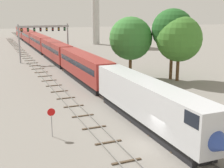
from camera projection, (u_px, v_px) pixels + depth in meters
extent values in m
plane|color=gray|center=(152.00, 145.00, 27.98)|extent=(400.00, 400.00, 0.00)
cube|color=slate|center=(45.00, 56.00, 82.37)|extent=(0.07, 200.00, 0.16)
cube|color=slate|center=(50.00, 56.00, 82.90)|extent=(0.07, 200.00, 0.16)
cube|color=#473828|center=(183.00, 150.00, 26.91)|extent=(2.60, 0.24, 0.10)
cube|color=#473828|center=(160.00, 134.00, 30.50)|extent=(2.60, 0.24, 0.10)
cube|color=#473828|center=(141.00, 121.00, 34.10)|extent=(2.60, 0.24, 0.10)
cube|color=#473828|center=(126.00, 110.00, 37.69)|extent=(2.60, 0.24, 0.10)
cube|color=#473828|center=(113.00, 101.00, 41.29)|extent=(2.60, 0.24, 0.10)
cube|color=#473828|center=(103.00, 94.00, 44.89)|extent=(2.60, 0.24, 0.10)
cube|color=#473828|center=(94.00, 88.00, 48.48)|extent=(2.60, 0.24, 0.10)
cube|color=#473828|center=(86.00, 83.00, 52.08)|extent=(2.60, 0.24, 0.10)
cube|color=#473828|center=(79.00, 78.00, 55.67)|extent=(2.60, 0.24, 0.10)
cube|color=#473828|center=(73.00, 74.00, 59.27)|extent=(2.60, 0.24, 0.10)
cube|color=#473828|center=(68.00, 70.00, 62.87)|extent=(2.60, 0.24, 0.10)
cube|color=#473828|center=(64.00, 67.00, 66.46)|extent=(2.60, 0.24, 0.10)
cube|color=#473828|center=(59.00, 64.00, 70.06)|extent=(2.60, 0.24, 0.10)
cube|color=#473828|center=(56.00, 62.00, 73.65)|extent=(2.60, 0.24, 0.10)
cube|color=#473828|center=(52.00, 59.00, 77.25)|extent=(2.60, 0.24, 0.10)
cube|color=#473828|center=(49.00, 57.00, 80.84)|extent=(2.60, 0.24, 0.10)
cube|color=#473828|center=(46.00, 55.00, 84.44)|extent=(2.60, 0.24, 0.10)
cube|color=#473828|center=(44.00, 53.00, 88.04)|extent=(2.60, 0.24, 0.10)
cube|color=#473828|center=(41.00, 52.00, 91.63)|extent=(2.60, 0.24, 0.10)
cube|color=#473828|center=(39.00, 50.00, 95.23)|extent=(2.60, 0.24, 0.10)
cube|color=#473828|center=(37.00, 49.00, 98.82)|extent=(2.60, 0.24, 0.10)
cube|color=#473828|center=(35.00, 47.00, 102.42)|extent=(2.60, 0.24, 0.10)
cube|color=#473828|center=(33.00, 46.00, 106.01)|extent=(2.60, 0.24, 0.10)
cube|color=#473828|center=(32.00, 45.00, 109.61)|extent=(2.60, 0.24, 0.10)
cube|color=#473828|center=(30.00, 44.00, 113.21)|extent=(2.60, 0.24, 0.10)
cube|color=#473828|center=(28.00, 43.00, 116.80)|extent=(2.60, 0.24, 0.10)
cube|color=#473828|center=(27.00, 42.00, 120.40)|extent=(2.60, 0.24, 0.10)
cube|color=#473828|center=(26.00, 41.00, 123.99)|extent=(2.60, 0.24, 0.10)
cube|color=#473828|center=(25.00, 40.00, 127.59)|extent=(2.60, 0.24, 0.10)
cube|color=#473828|center=(23.00, 39.00, 131.19)|extent=(2.60, 0.24, 0.10)
cube|color=#473828|center=(22.00, 38.00, 134.78)|extent=(2.60, 0.24, 0.10)
cube|color=#473828|center=(21.00, 38.00, 138.38)|extent=(2.60, 0.24, 0.10)
cube|color=#473828|center=(20.00, 37.00, 141.97)|extent=(2.60, 0.24, 0.10)
cube|color=#473828|center=(19.00, 36.00, 145.57)|extent=(2.60, 0.24, 0.10)
cube|color=#473828|center=(18.00, 36.00, 149.16)|extent=(2.60, 0.24, 0.10)
cube|color=#473828|center=(18.00, 35.00, 152.76)|extent=(2.60, 0.24, 0.10)
cube|color=#473828|center=(17.00, 35.00, 156.36)|extent=(2.60, 0.24, 0.10)
cube|color=#473828|center=(16.00, 34.00, 159.95)|extent=(2.60, 0.24, 0.10)
cube|color=#473828|center=(15.00, 34.00, 163.55)|extent=(2.60, 0.24, 0.10)
cube|color=#473828|center=(15.00, 33.00, 167.14)|extent=(2.60, 0.24, 0.10)
cube|color=#473828|center=(14.00, 33.00, 170.74)|extent=(2.60, 0.24, 0.10)
cube|color=slate|center=(36.00, 71.00, 62.35)|extent=(0.07, 160.00, 0.16)
cube|color=slate|center=(43.00, 70.00, 62.88)|extent=(0.07, 160.00, 0.16)
cube|color=#473828|center=(127.00, 161.00, 24.87)|extent=(2.60, 0.24, 0.10)
cube|color=#473828|center=(108.00, 142.00, 28.46)|extent=(2.60, 0.24, 0.10)
cube|color=#473828|center=(94.00, 128.00, 32.06)|extent=(2.60, 0.24, 0.10)
cube|color=#473828|center=(83.00, 116.00, 35.66)|extent=(2.60, 0.24, 0.10)
cube|color=#473828|center=(74.00, 106.00, 39.25)|extent=(2.60, 0.24, 0.10)
cube|color=#473828|center=(66.00, 98.00, 42.85)|extent=(2.60, 0.24, 0.10)
cube|color=#473828|center=(59.00, 91.00, 46.44)|extent=(2.60, 0.24, 0.10)
cube|color=#473828|center=(54.00, 86.00, 50.04)|extent=(2.60, 0.24, 0.10)
cube|color=#473828|center=(49.00, 81.00, 53.63)|extent=(2.60, 0.24, 0.10)
cube|color=#473828|center=(45.00, 76.00, 57.23)|extent=(2.60, 0.24, 0.10)
cube|color=#473828|center=(41.00, 72.00, 60.83)|extent=(2.60, 0.24, 0.10)
cube|color=#473828|center=(38.00, 69.00, 64.42)|extent=(2.60, 0.24, 0.10)
cube|color=#473828|center=(35.00, 66.00, 68.02)|extent=(2.60, 0.24, 0.10)
cube|color=#473828|center=(32.00, 63.00, 71.61)|extent=(2.60, 0.24, 0.10)
cube|color=#473828|center=(30.00, 60.00, 75.21)|extent=(2.60, 0.24, 0.10)
cube|color=#473828|center=(28.00, 58.00, 78.80)|extent=(2.60, 0.24, 0.10)
cube|color=#473828|center=(26.00, 56.00, 82.40)|extent=(2.60, 0.24, 0.10)
cube|color=#473828|center=(24.00, 54.00, 86.00)|extent=(2.60, 0.24, 0.10)
cube|color=#473828|center=(22.00, 52.00, 89.59)|extent=(2.60, 0.24, 0.10)
cube|color=#473828|center=(21.00, 51.00, 93.19)|extent=(2.60, 0.24, 0.10)
cube|color=#473828|center=(19.00, 49.00, 96.78)|extent=(2.60, 0.24, 0.10)
cube|color=#473828|center=(18.00, 48.00, 100.38)|extent=(2.60, 0.24, 0.10)
cube|color=#473828|center=(17.00, 47.00, 103.98)|extent=(2.60, 0.24, 0.10)
cube|color=#473828|center=(16.00, 45.00, 107.57)|extent=(2.60, 0.24, 0.10)
cube|color=#473828|center=(14.00, 44.00, 111.17)|extent=(2.60, 0.24, 0.10)
cube|color=#473828|center=(13.00, 43.00, 114.76)|extent=(2.60, 0.24, 0.10)
cube|color=#473828|center=(12.00, 42.00, 118.36)|extent=(2.60, 0.24, 0.10)
cube|color=#473828|center=(12.00, 41.00, 121.95)|extent=(2.60, 0.24, 0.10)
cube|color=#473828|center=(11.00, 40.00, 125.55)|extent=(2.60, 0.24, 0.10)
cube|color=#473828|center=(10.00, 40.00, 129.15)|extent=(2.60, 0.24, 0.10)
cube|color=#473828|center=(9.00, 39.00, 132.74)|extent=(2.60, 0.24, 0.10)
cube|color=silver|center=(147.00, 99.00, 32.28)|extent=(3.00, 21.43, 3.80)
cone|color=#2D479E|center=(219.00, 143.00, 22.56)|extent=(2.88, 2.60, 2.88)
cube|color=black|center=(208.00, 117.00, 23.46)|extent=(3.04, 1.80, 1.10)
cube|color=black|center=(147.00, 120.00, 32.84)|extent=(2.52, 19.29, 1.00)
cube|color=maroon|center=(84.00, 65.00, 52.45)|extent=(3.00, 21.43, 3.80)
cube|color=black|center=(84.00, 63.00, 52.36)|extent=(3.04, 19.72, 0.90)
cube|color=black|center=(84.00, 79.00, 53.01)|extent=(2.52, 19.29, 1.00)
cube|color=maroon|center=(55.00, 50.00, 72.62)|extent=(3.00, 21.43, 3.80)
cube|color=black|center=(55.00, 48.00, 72.52)|extent=(3.04, 19.72, 0.90)
cube|color=black|center=(56.00, 60.00, 73.18)|extent=(2.52, 19.29, 1.00)
cube|color=maroon|center=(40.00, 41.00, 92.78)|extent=(3.00, 21.43, 3.80)
cube|color=black|center=(39.00, 40.00, 92.69)|extent=(3.04, 19.72, 0.90)
cube|color=black|center=(40.00, 49.00, 93.34)|extent=(2.52, 19.29, 1.00)
cube|color=maroon|center=(29.00, 36.00, 112.95)|extent=(3.00, 21.43, 3.80)
cube|color=black|center=(29.00, 35.00, 112.86)|extent=(3.04, 19.72, 0.90)
cube|color=black|center=(30.00, 42.00, 113.51)|extent=(2.52, 19.29, 1.00)
cube|color=maroon|center=(22.00, 32.00, 133.12)|extent=(3.00, 21.43, 3.80)
cube|color=black|center=(22.00, 31.00, 133.03)|extent=(3.04, 19.72, 0.90)
cube|color=black|center=(23.00, 38.00, 133.68)|extent=(2.52, 19.29, 1.00)
cylinder|color=#999BA0|center=(19.00, 44.00, 70.74)|extent=(0.36, 0.36, 8.96)
cylinder|color=#999BA0|center=(68.00, 42.00, 75.00)|extent=(0.36, 0.36, 8.96)
cube|color=#999BA0|center=(43.00, 26.00, 71.97)|extent=(12.10, 0.36, 0.50)
cube|color=black|center=(22.00, 30.00, 70.31)|extent=(0.44, 0.32, 0.90)
sphere|color=yellow|center=(22.00, 30.00, 70.14)|extent=(0.28, 0.28, 0.28)
cube|color=black|center=(28.00, 30.00, 70.84)|extent=(0.44, 0.32, 0.90)
sphere|color=green|center=(28.00, 30.00, 70.67)|extent=(0.28, 0.28, 0.28)
cube|color=black|center=(34.00, 30.00, 71.38)|extent=(0.44, 0.32, 0.90)
sphere|color=green|center=(34.00, 30.00, 71.20)|extent=(0.28, 0.28, 0.28)
cube|color=black|center=(41.00, 29.00, 71.91)|extent=(0.44, 0.32, 0.90)
sphere|color=red|center=(41.00, 30.00, 71.74)|extent=(0.28, 0.28, 0.28)
cube|color=black|center=(47.00, 29.00, 72.44)|extent=(0.44, 0.32, 0.90)
sphere|color=yellow|center=(47.00, 29.00, 72.27)|extent=(0.28, 0.28, 0.28)
cube|color=black|center=(53.00, 29.00, 72.97)|extent=(0.44, 0.32, 0.90)
sphere|color=red|center=(53.00, 29.00, 72.80)|extent=(0.28, 0.28, 0.28)
cube|color=black|center=(59.00, 29.00, 73.51)|extent=(0.44, 0.32, 0.90)
sphere|color=yellow|center=(59.00, 29.00, 73.34)|extent=(0.28, 0.28, 0.28)
cube|color=black|center=(65.00, 29.00, 74.04)|extent=(0.44, 0.32, 0.90)
sphere|color=green|center=(65.00, 29.00, 73.87)|extent=(0.28, 0.28, 0.28)
cylinder|color=beige|center=(96.00, 16.00, 110.04)|extent=(2.60, 2.60, 19.84)
cylinder|color=gray|center=(52.00, 126.00, 29.67)|extent=(0.08, 0.08, 2.20)
cylinder|color=red|center=(51.00, 112.00, 29.33)|extent=(0.76, 0.03, 0.76)
cylinder|color=brown|center=(178.00, 68.00, 53.29)|extent=(0.56, 0.56, 4.59)
sphere|color=#427F2D|center=(179.00, 39.00, 52.12)|extent=(7.84, 7.84, 7.84)
cylinder|color=brown|center=(130.00, 66.00, 55.49)|extent=(0.56, 0.56, 4.49)
sphere|color=#387A33|center=(131.00, 38.00, 54.35)|extent=(7.65, 7.65, 7.65)
cylinder|color=brown|center=(171.00, 62.00, 54.36)|extent=(0.56, 0.56, 6.21)
sphere|color=#235B23|center=(173.00, 30.00, 53.04)|extent=(7.26, 7.26, 7.26)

